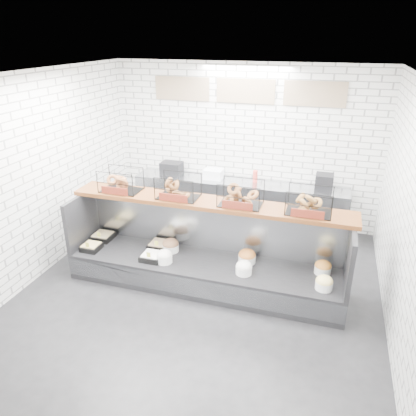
% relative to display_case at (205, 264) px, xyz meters
% --- Properties ---
extents(ground, '(5.50, 5.50, 0.00)m').
position_rel_display_case_xyz_m(ground, '(0.00, -0.35, -0.32)').
color(ground, black).
rests_on(ground, ground).
extents(room_shell, '(5.02, 5.51, 3.01)m').
position_rel_display_case_xyz_m(room_shell, '(0.00, 0.26, 1.73)').
color(room_shell, white).
rests_on(room_shell, ground).
extents(display_case, '(4.00, 0.90, 1.20)m').
position_rel_display_case_xyz_m(display_case, '(0.00, 0.00, 0.00)').
color(display_case, black).
rests_on(display_case, ground).
extents(bagel_shelf, '(4.10, 0.50, 0.40)m').
position_rel_display_case_xyz_m(bagel_shelf, '(0.00, 0.17, 1.05)').
color(bagel_shelf, '#47230F').
rests_on(bagel_shelf, display_case).
extents(prep_counter, '(4.00, 0.60, 1.20)m').
position_rel_display_case_xyz_m(prep_counter, '(-0.00, 2.08, 0.14)').
color(prep_counter, '#93969B').
rests_on(prep_counter, ground).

